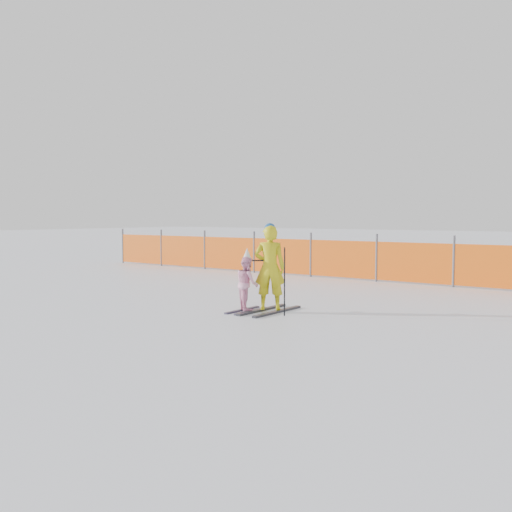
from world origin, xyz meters
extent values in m
plane|color=white|center=(0.00, 0.00, 0.00)|extent=(120.00, 120.00, 0.00)
cube|color=black|center=(0.05, 0.62, 0.02)|extent=(0.09, 1.40, 0.04)
cube|color=black|center=(0.39, 0.62, 0.02)|extent=(0.09, 1.40, 0.04)
imported|color=yellow|center=(0.22, 0.62, 0.80)|extent=(0.66, 0.59, 1.51)
sphere|color=#1A5193|center=(0.22, 0.62, 1.49)|extent=(0.20, 0.20, 0.20)
cube|color=black|center=(-0.24, 0.41, 0.01)|extent=(0.09, 0.95, 0.03)
cube|color=black|center=(-0.02, 0.41, 0.01)|extent=(0.09, 0.95, 0.03)
imported|color=#FFA6CC|center=(-0.13, 0.41, 0.51)|extent=(0.59, 0.57, 0.96)
cone|color=white|center=(-0.13, 0.41, 1.02)|extent=(0.19, 0.19, 0.24)
cylinder|color=black|center=(0.67, 0.42, 0.59)|extent=(0.02, 0.02, 1.18)
cylinder|color=black|center=(0.04, 0.52, 0.92)|extent=(0.27, 0.17, 0.02)
cylinder|color=#595960|center=(-10.27, 6.15, 0.62)|extent=(0.06, 0.06, 1.25)
cylinder|color=#595960|center=(-8.27, 6.15, 0.62)|extent=(0.06, 0.06, 1.25)
cylinder|color=#595960|center=(-6.27, 6.15, 0.62)|extent=(0.06, 0.06, 1.25)
cylinder|color=#595960|center=(-4.27, 6.15, 0.62)|extent=(0.06, 0.06, 1.25)
cylinder|color=#595960|center=(-2.27, 6.15, 0.62)|extent=(0.06, 0.06, 1.25)
cylinder|color=#595960|center=(-0.27, 6.15, 0.62)|extent=(0.06, 0.06, 1.25)
cylinder|color=#595960|center=(1.73, 6.15, 0.62)|extent=(0.06, 0.06, 1.25)
cube|color=#F85E0D|center=(-1.78, 6.15, 0.55)|extent=(16.98, 0.03, 1.00)
camera|label=1|loc=(6.05, -7.64, 1.71)|focal=40.00mm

